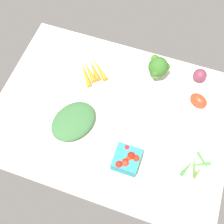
% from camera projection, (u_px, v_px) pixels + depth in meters
% --- Properties ---
extents(tablecloth, '(1.04, 0.76, 0.02)m').
position_uv_depth(tablecloth, '(112.00, 115.00, 1.28)').
color(tablecloth, silver).
rests_on(tablecloth, ground).
extents(red_onion_near_basket, '(0.06, 0.06, 0.06)m').
position_uv_depth(red_onion_near_basket, '(200.00, 75.00, 1.33)').
color(red_onion_near_basket, brown).
rests_on(red_onion_near_basket, tablecloth).
extents(berry_basket, '(0.10, 0.10, 0.08)m').
position_uv_depth(berry_basket, '(127.00, 160.00, 1.15)').
color(berry_basket, teal).
rests_on(berry_basket, tablecloth).
extents(leafy_greens_clump, '(0.23, 0.26, 0.05)m').
position_uv_depth(leafy_greens_clump, '(73.00, 121.00, 1.23)').
color(leafy_greens_clump, '#3A6D3C').
rests_on(leafy_greens_clump, tablecloth).
extents(roma_tomato, '(0.10, 0.09, 0.05)m').
position_uv_depth(roma_tomato, '(199.00, 101.00, 1.27)').
color(roma_tomato, red).
rests_on(roma_tomato, tablecloth).
extents(carrot_bunch, '(0.17, 0.17, 0.03)m').
position_uv_depth(carrot_bunch, '(92.00, 71.00, 1.36)').
color(carrot_bunch, orange).
rests_on(carrot_bunch, tablecloth).
extents(broccoli_head, '(0.10, 0.10, 0.12)m').
position_uv_depth(broccoli_head, '(158.00, 67.00, 1.29)').
color(broccoli_head, '#96D17A').
rests_on(broccoli_head, tablecloth).
extents(okra_pile, '(0.12, 0.12, 0.02)m').
position_uv_depth(okra_pile, '(196.00, 165.00, 1.17)').
color(okra_pile, '#56822E').
rests_on(okra_pile, tablecloth).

